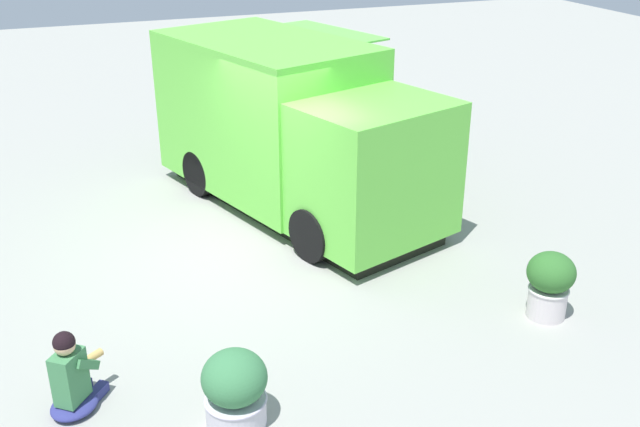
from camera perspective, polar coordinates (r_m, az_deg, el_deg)
name	(u,v)px	position (r m, az deg, el deg)	size (l,w,h in m)	color
ground_plane	(254,248)	(10.64, -5.18, -2.71)	(40.00, 40.00, 0.00)	#989991
food_truck	(291,131)	(11.62, -2.24, 6.41)	(3.60, 5.59, 2.60)	#68D244
person_customer	(72,379)	(7.78, -18.72, -12.13)	(0.69, 0.73, 0.92)	navy
planter_flowering_near	(550,282)	(9.20, 17.46, -5.15)	(0.58, 0.58, 0.85)	silver
planter_flowering_far	(235,388)	(7.24, -6.64, -13.38)	(0.64, 0.64, 0.80)	silver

